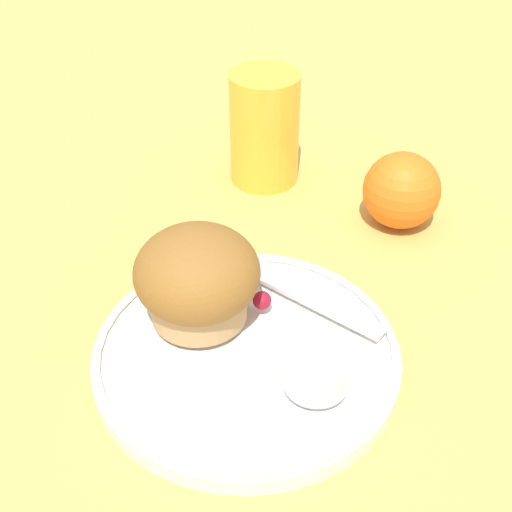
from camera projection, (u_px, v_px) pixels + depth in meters
name	position (u px, v px, depth m)	size (l,w,h in m)	color
ground_plane	(234.00, 358.00, 0.54)	(3.00, 3.00, 0.00)	tan
plate	(250.00, 351.00, 0.53)	(0.23, 0.23, 0.02)	white
muffin	(197.00, 279.00, 0.53)	(0.09, 0.09, 0.07)	tan
cream_ramekin	(316.00, 374.00, 0.49)	(0.05, 0.05, 0.02)	silver
berry_pair	(250.00, 295.00, 0.55)	(0.03, 0.01, 0.01)	maroon
butter_knife	(296.00, 292.00, 0.57)	(0.16, 0.03, 0.00)	silver
orange_fruit	(402.00, 190.00, 0.66)	(0.07, 0.07, 0.07)	orange
juice_glass	(264.00, 128.00, 0.71)	(0.07, 0.07, 0.11)	gold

